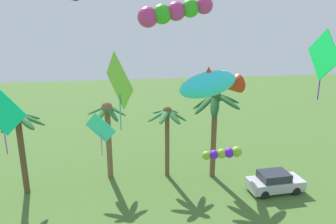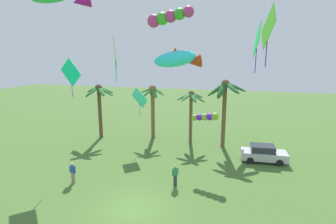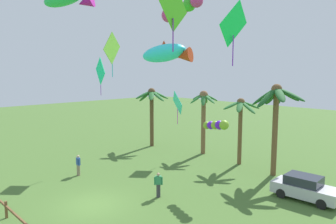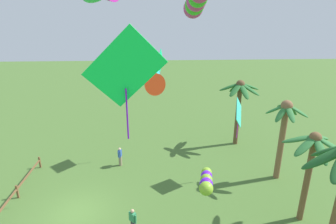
{
  "view_description": "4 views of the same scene",
  "coord_description": "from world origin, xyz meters",
  "px_view_note": "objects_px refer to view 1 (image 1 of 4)",
  "views": [
    {
      "loc": [
        -2.31,
        -8.77,
        11.56
      ],
      "look_at": [
        0.01,
        5.75,
        7.46
      ],
      "focal_mm": 33.42,
      "sensor_mm": 36.0,
      "label": 1
    },
    {
      "loc": [
        5.68,
        -13.24,
        9.23
      ],
      "look_at": [
        1.16,
        4.02,
        5.38
      ],
      "focal_mm": 27.61,
      "sensor_mm": 36.0,
      "label": 2
    },
    {
      "loc": [
        16.36,
        -9.54,
        7.96
      ],
      "look_at": [
        1.26,
        5.0,
        5.28
      ],
      "focal_mm": 34.44,
      "sensor_mm": 36.0,
      "label": 3
    },
    {
      "loc": [
        14.18,
        4.93,
        11.64
      ],
      "look_at": [
        -0.61,
        5.71,
        6.35
      ],
      "focal_mm": 29.28,
      "sensor_mm": 36.0,
      "label": 4
    }
  ],
  "objects_px": {
    "palm_tree_3": "(167,124)",
    "kite_fish_3": "(212,84)",
    "kite_diamond_2": "(119,82)",
    "kite_diamond_6": "(1,111)",
    "palm_tree_2": "(108,124)",
    "kite_diamond_7": "(101,128)",
    "palm_tree_1": "(19,129)",
    "kite_tube_1": "(223,153)",
    "parked_car_0": "(275,182)",
    "kite_diamond_5": "(323,56)",
    "kite_tube_4": "(172,12)",
    "palm_tree_0": "(215,110)"
  },
  "relations": [
    {
      "from": "palm_tree_3",
      "to": "kite_fish_3",
      "type": "xyz_separation_m",
      "value": [
        0.56,
        -9.14,
        4.7
      ]
    },
    {
      "from": "kite_diamond_2",
      "to": "kite_diamond_6",
      "type": "height_order",
      "value": "kite_diamond_2"
    },
    {
      "from": "palm_tree_2",
      "to": "kite_diamond_7",
      "type": "bearing_deg",
      "value": -96.14
    },
    {
      "from": "palm_tree_3",
      "to": "kite_diamond_6",
      "type": "xyz_separation_m",
      "value": [
        -8.66,
        -8.13,
        3.57
      ]
    },
    {
      "from": "palm_tree_1",
      "to": "palm_tree_2",
      "type": "distance_m",
      "value": 6.06
    },
    {
      "from": "kite_diamond_2",
      "to": "kite_tube_1",
      "type": "bearing_deg",
      "value": 35.46
    },
    {
      "from": "palm_tree_2",
      "to": "palm_tree_3",
      "type": "relative_size",
      "value": 1.07
    },
    {
      "from": "palm_tree_2",
      "to": "kite_diamond_6",
      "type": "xyz_separation_m",
      "value": [
        -4.21,
        -8.65,
        3.56
      ]
    },
    {
      "from": "kite_tube_1",
      "to": "kite_diamond_7",
      "type": "height_order",
      "value": "kite_diamond_7"
    },
    {
      "from": "palm_tree_2",
      "to": "kite_diamond_7",
      "type": "xyz_separation_m",
      "value": [
        -0.35,
        -3.21,
        0.75
      ]
    },
    {
      "from": "parked_car_0",
      "to": "kite_diamond_2",
      "type": "distance_m",
      "value": 15.4
    },
    {
      "from": "kite_diamond_5",
      "to": "palm_tree_2",
      "type": "bearing_deg",
      "value": 135.47
    },
    {
      "from": "palm_tree_2",
      "to": "kite_diamond_7",
      "type": "relative_size",
      "value": 2.03
    },
    {
      "from": "palm_tree_2",
      "to": "kite_diamond_5",
      "type": "relative_size",
      "value": 1.89
    },
    {
      "from": "palm_tree_3",
      "to": "kite_diamond_6",
      "type": "bearing_deg",
      "value": -136.79
    },
    {
      "from": "palm_tree_1",
      "to": "kite_diamond_5",
      "type": "relative_size",
      "value": 1.92
    },
    {
      "from": "parked_car_0",
      "to": "kite_tube_4",
      "type": "height_order",
      "value": "kite_tube_4"
    },
    {
      "from": "kite_tube_1",
      "to": "kite_diamond_6",
      "type": "height_order",
      "value": "kite_diamond_6"
    },
    {
      "from": "kite_fish_3",
      "to": "palm_tree_2",
      "type": "bearing_deg",
      "value": 117.41
    },
    {
      "from": "kite_tube_1",
      "to": "kite_diamond_5",
      "type": "height_order",
      "value": "kite_diamond_5"
    },
    {
      "from": "kite_tube_4",
      "to": "kite_diamond_6",
      "type": "height_order",
      "value": "kite_tube_4"
    },
    {
      "from": "palm_tree_2",
      "to": "kite_diamond_5",
      "type": "bearing_deg",
      "value": -44.53
    },
    {
      "from": "parked_car_0",
      "to": "kite_diamond_2",
      "type": "height_order",
      "value": "kite_diamond_2"
    },
    {
      "from": "palm_tree_3",
      "to": "kite_fish_3",
      "type": "height_order",
      "value": "kite_fish_3"
    },
    {
      "from": "palm_tree_1",
      "to": "kite_fish_3",
      "type": "bearing_deg",
      "value": -37.06
    },
    {
      "from": "palm_tree_0",
      "to": "kite_diamond_7",
      "type": "relative_size",
      "value": 2.33
    },
    {
      "from": "palm_tree_2",
      "to": "kite_diamond_5",
      "type": "height_order",
      "value": "kite_diamond_5"
    },
    {
      "from": "palm_tree_3",
      "to": "kite_diamond_6",
      "type": "height_order",
      "value": "kite_diamond_6"
    },
    {
      "from": "kite_tube_4",
      "to": "palm_tree_1",
      "type": "bearing_deg",
      "value": 149.32
    },
    {
      "from": "palm_tree_1",
      "to": "kite_tube_1",
      "type": "distance_m",
      "value": 13.72
    },
    {
      "from": "palm_tree_0",
      "to": "palm_tree_1",
      "type": "height_order",
      "value": "palm_tree_0"
    },
    {
      "from": "kite_tube_4",
      "to": "palm_tree_2",
      "type": "bearing_deg",
      "value": 117.35
    },
    {
      "from": "palm_tree_3",
      "to": "kite_diamond_7",
      "type": "distance_m",
      "value": 5.55
    },
    {
      "from": "palm_tree_2",
      "to": "kite_tube_1",
      "type": "relative_size",
      "value": 2.71
    },
    {
      "from": "palm_tree_0",
      "to": "kite_diamond_5",
      "type": "xyz_separation_m",
      "value": [
        2.13,
        -8.82,
        4.81
      ]
    },
    {
      "from": "kite_diamond_7",
      "to": "palm_tree_1",
      "type": "bearing_deg",
      "value": 162.21
    },
    {
      "from": "palm_tree_2",
      "to": "kite_tube_4",
      "type": "distance_m",
      "value": 11.19
    },
    {
      "from": "palm_tree_1",
      "to": "parked_car_0",
      "type": "bearing_deg",
      "value": -8.73
    },
    {
      "from": "palm_tree_0",
      "to": "kite_fish_3",
      "type": "relative_size",
      "value": 1.97
    },
    {
      "from": "palm_tree_1",
      "to": "kite_diamond_6",
      "type": "height_order",
      "value": "kite_diamond_6"
    },
    {
      "from": "kite_tube_4",
      "to": "palm_tree_3",
      "type": "bearing_deg",
      "value": 83.32
    },
    {
      "from": "palm_tree_0",
      "to": "kite_diamond_5",
      "type": "bearing_deg",
      "value": -76.44
    },
    {
      "from": "palm_tree_2",
      "to": "palm_tree_3",
      "type": "bearing_deg",
      "value": -6.62
    },
    {
      "from": "palm_tree_3",
      "to": "kite_tube_1",
      "type": "bearing_deg",
      "value": -69.89
    },
    {
      "from": "kite_diamond_7",
      "to": "palm_tree_3",
      "type": "bearing_deg",
      "value": 29.38
    },
    {
      "from": "kite_diamond_2",
      "to": "kite_diamond_5",
      "type": "height_order",
      "value": "kite_diamond_5"
    },
    {
      "from": "palm_tree_3",
      "to": "palm_tree_2",
      "type": "bearing_deg",
      "value": 173.38
    },
    {
      "from": "kite_tube_4",
      "to": "kite_diamond_6",
      "type": "xyz_separation_m",
      "value": [
        -7.89,
        -1.55,
        -4.26
      ]
    },
    {
      "from": "palm_tree_0",
      "to": "kite_tube_1",
      "type": "relative_size",
      "value": 3.11
    },
    {
      "from": "palm_tree_1",
      "to": "kite_diamond_2",
      "type": "xyz_separation_m",
      "value": [
        6.82,
        -9.49,
        4.73
      ]
    }
  ]
}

